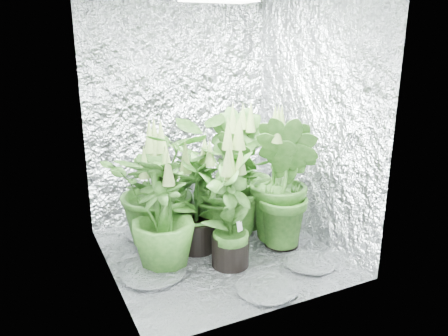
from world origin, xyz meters
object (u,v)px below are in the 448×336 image
plant_e (225,182)px  circulation_fan (254,199)px  plant_f (230,212)px  plant_d (163,216)px  plant_a (161,186)px  plant_g (284,182)px  plant_b (197,200)px  plant_c (240,172)px

plant_e → circulation_fan: bearing=36.0°
plant_f → plant_d: bearing=159.7°
plant_a → circulation_fan: (0.95, 0.22, -0.34)m
plant_g → plant_e: bearing=139.5°
plant_e → plant_f: bearing=-110.8°
plant_d → plant_f: 0.47m
plant_d → plant_e: size_ratio=0.87×
plant_b → plant_e: size_ratio=0.89×
plant_c → plant_e: (-0.21, -0.13, -0.02)m
circulation_fan → plant_b: bearing=-130.9°
plant_f → plant_b: bearing=110.9°
plant_b → plant_g: plant_g is taller
plant_e → plant_g: size_ratio=0.92×
plant_a → circulation_fan: size_ratio=3.12×
plant_a → plant_f: plant_a is taller
plant_d → plant_f: bearing=-20.3°
plant_g → plant_c: bearing=108.2°
plant_b → plant_e: bearing=18.5°
plant_e → plant_f: 0.44m
plant_d → plant_e: bearing=22.8°
plant_c → circulation_fan: bearing=38.2°
plant_a → plant_d: bearing=-107.2°
circulation_fan → plant_c: bearing=-122.8°
plant_a → plant_d: size_ratio=1.19×
plant_b → circulation_fan: (0.74, 0.43, -0.26)m
plant_b → circulation_fan: plant_b is taller
plant_c → circulation_fan: plant_c is taller
plant_c → plant_d: 0.89m
plant_d → plant_a: bearing=72.8°
plant_a → plant_f: bearing=-58.2°
plant_a → plant_e: size_ratio=1.04×
plant_e → circulation_fan: plant_e is taller
plant_b → plant_g: 0.67m
plant_f → circulation_fan: (0.62, 0.75, -0.26)m
plant_a → plant_f: 0.62m
plant_d → circulation_fan: 1.24m
plant_a → plant_e: plant_e is taller
plant_b → circulation_fan: bearing=30.1°
plant_c → plant_e: plant_c is taller
plant_c → plant_d: bearing=-154.4°
plant_a → plant_c: 0.69m
plant_d → plant_g: (0.94, -0.05, 0.12)m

